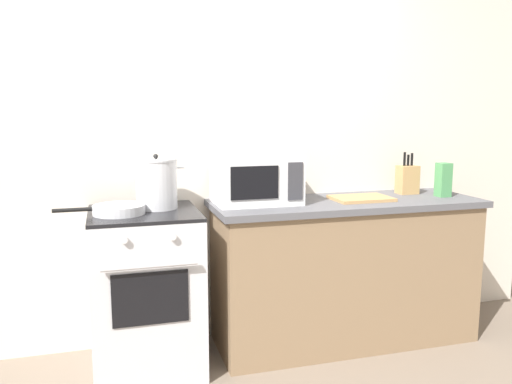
{
  "coord_description": "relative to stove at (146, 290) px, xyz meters",
  "views": [
    {
      "loc": [
        -0.54,
        -2.3,
        1.47
      ],
      "look_at": [
        0.3,
        0.6,
        1.0
      ],
      "focal_mm": 36.48,
      "sensor_mm": 36.0,
      "label": 1
    }
  ],
  "objects": [
    {
      "name": "knife_block",
      "position": [
        1.75,
        0.14,
        0.56
      ],
      "size": [
        0.13,
        0.1,
        0.28
      ],
      "color": "tan",
      "rests_on": "countertop_right"
    },
    {
      "name": "stove",
      "position": [
        0.0,
        0.0,
        0.0
      ],
      "size": [
        0.6,
        0.64,
        0.92
      ],
      "color": "silver",
      "rests_on": "ground_plane"
    },
    {
      "name": "microwave",
      "position": [
        0.67,
        0.08,
        0.61
      ],
      "size": [
        0.5,
        0.37,
        0.3
      ],
      "color": "white",
      "rests_on": "countertop_right"
    },
    {
      "name": "cutting_board",
      "position": [
        1.34,
        0.0,
        0.47
      ],
      "size": [
        0.36,
        0.26,
        0.02
      ],
      "primitive_type": "cube",
      "color": "tan",
      "rests_on": "countertop_right"
    },
    {
      "name": "stock_pot",
      "position": [
        0.08,
        0.07,
        0.6
      ],
      "size": [
        0.32,
        0.24,
        0.31
      ],
      "color": "silver",
      "rests_on": "stove"
    },
    {
      "name": "frying_pan",
      "position": [
        -0.14,
        -0.04,
        0.48
      ],
      "size": [
        0.48,
        0.28,
        0.05
      ],
      "color": "silver",
      "rests_on": "stove"
    },
    {
      "name": "lower_cabinet_right",
      "position": [
        1.25,
        0.02,
        -0.02
      ],
      "size": [
        1.64,
        0.56,
        0.88
      ],
      "primitive_type": "cube",
      "color": "#8C7051",
      "rests_on": "ground_plane"
    },
    {
      "name": "pasta_box",
      "position": [
        1.91,
        -0.03,
        0.57
      ],
      "size": [
        0.08,
        0.08,
        0.22
      ],
      "primitive_type": "cube",
      "color": "#4C9356",
      "rests_on": "countertop_right"
    },
    {
      "name": "countertop_right",
      "position": [
        1.25,
        0.02,
        0.44
      ],
      "size": [
        1.7,
        0.6,
        0.04
      ],
      "primitive_type": "cube",
      "color": "#59595E",
      "rests_on": "lower_cabinet_right"
    },
    {
      "name": "back_wall",
      "position": [
        0.65,
        0.37,
        0.79
      ],
      "size": [
        4.4,
        0.1,
        2.5
      ],
      "primitive_type": "cube",
      "color": "silver",
      "rests_on": "ground_plane"
    }
  ]
}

